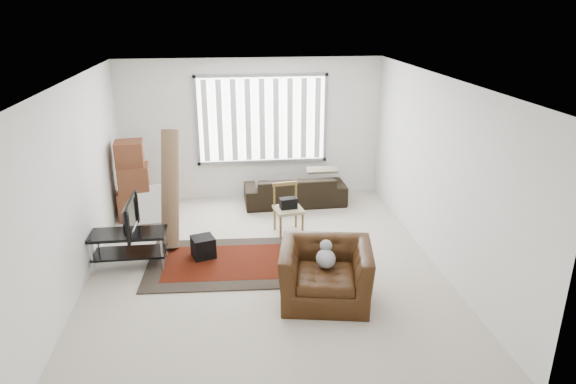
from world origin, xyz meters
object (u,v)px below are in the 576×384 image
moving_boxes (133,183)px  side_chair (288,207)px  tv_stand (129,242)px  sofa (295,186)px  armchair (326,269)px

moving_boxes → side_chair: 2.81m
tv_stand → sofa: size_ratio=0.56×
tv_stand → side_chair: size_ratio=1.29×
tv_stand → armchair: armchair is taller
sofa → side_chair: side_chair is taller
side_chair → armchair: 2.14m
tv_stand → armchair: size_ratio=0.81×
tv_stand → moving_boxes: (-0.20, 1.87, 0.27)m
tv_stand → side_chair: 2.59m
tv_stand → sofa: bearing=38.9°
tv_stand → moving_boxes: size_ratio=0.76×
sofa → armchair: 3.42m
tv_stand → side_chair: (2.43, 0.90, 0.07)m
moving_boxes → sofa: (2.92, 0.32, -0.29)m
tv_stand → armchair: 2.92m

